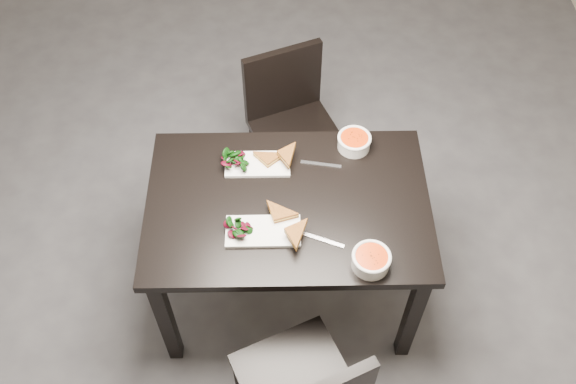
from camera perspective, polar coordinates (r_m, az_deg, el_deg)
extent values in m
plane|color=#47474C|center=(3.53, -5.66, -2.51)|extent=(5.00, 5.00, 0.00)
cube|color=black|center=(2.67, 0.00, -1.17)|extent=(1.20, 0.80, 0.04)
cube|color=black|center=(2.87, -10.96, -11.24)|extent=(0.06, 0.06, 0.71)
cube|color=black|center=(2.88, 11.13, -10.93)|extent=(0.06, 0.06, 0.71)
cube|color=black|center=(3.22, -9.75, -0.31)|extent=(0.06, 0.06, 0.71)
cube|color=black|center=(3.23, 9.54, -0.07)|extent=(0.06, 0.06, 0.71)
cube|color=black|center=(2.63, 0.73, -16.73)|extent=(0.56, 0.56, 0.04)
cube|color=black|center=(2.88, -4.31, -16.63)|extent=(0.05, 0.05, 0.41)
cube|color=black|center=(2.93, 2.40, -13.87)|extent=(0.05, 0.05, 0.41)
cube|color=black|center=(3.33, 0.79, 5.16)|extent=(0.55, 0.55, 0.04)
cube|color=black|center=(3.36, -0.86, -0.42)|extent=(0.05, 0.05, 0.41)
cube|color=black|center=(3.45, 4.68, 1.44)|extent=(0.05, 0.05, 0.41)
cube|color=black|center=(3.57, -3.06, 3.85)|extent=(0.05, 0.05, 0.41)
cube|color=black|center=(3.66, 2.23, 5.50)|extent=(0.05, 0.05, 0.41)
cube|color=black|center=(3.30, -0.49, 9.98)|extent=(0.40, 0.19, 0.40)
cube|color=white|center=(2.57, -2.26, -3.56)|extent=(0.30, 0.15, 0.02)
cylinder|color=white|center=(2.49, 7.48, -6.18)|extent=(0.15, 0.15, 0.06)
cylinder|color=#ED3E0A|center=(2.46, 7.55, -5.87)|extent=(0.13, 0.13, 0.02)
torus|color=white|center=(2.46, 7.56, -5.79)|extent=(0.15, 0.15, 0.01)
cube|color=silver|center=(2.55, 3.16, -4.33)|extent=(0.17, 0.08, 0.00)
cube|color=white|center=(2.78, -2.75, 2.52)|extent=(0.28, 0.14, 0.01)
cylinder|color=white|center=(2.85, 5.97, 4.45)|extent=(0.15, 0.15, 0.06)
cylinder|color=#ED3E0A|center=(2.83, 6.01, 4.79)|extent=(0.13, 0.13, 0.02)
torus|color=white|center=(2.82, 6.02, 4.88)|extent=(0.15, 0.15, 0.01)
cube|color=silver|center=(2.79, 3.00, 2.53)|extent=(0.18, 0.05, 0.00)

